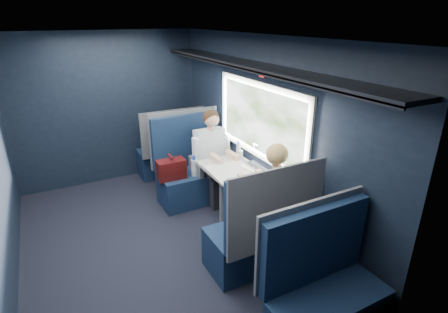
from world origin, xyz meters
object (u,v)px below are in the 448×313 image
seat_bay_near (191,172)px  bottle_small (238,149)px  table (234,176)px  seat_row_front (170,151)px  seat_row_back (323,294)px  woman (272,195)px  cup (240,154)px  man (213,153)px  laptop (260,162)px  seat_bay_far (260,234)px

seat_bay_near → bottle_small: bearing=-43.0°
table → seat_row_front: size_ratio=0.86×
seat_row_back → woman: size_ratio=0.88×
bottle_small → cup: bottle_small is taller
table → seat_row_front: (-0.18, 1.80, -0.25)m
seat_row_back → cup: bearing=77.5°
woman → bottle_small: woman is taller
seat_row_back → woman: (0.25, 1.09, 0.32)m
seat_bay_near → seat_row_front: size_ratio=1.09×
seat_row_front → bottle_small: seat_row_front is taller
seat_row_front → woman: bearing=-84.3°
table → seat_bay_near: 0.92m
man → table: bearing=-95.5°
seat_row_front → man: (0.25, -1.10, 0.31)m
table → laptop: bearing=-9.8°
seat_bay_near → seat_row_back: bearing=-89.6°
cup → man: bearing=122.1°
woman → bottle_small: (0.23, 1.11, 0.10)m
man → bottle_small: 0.39m
seat_bay_near → seat_bay_far: size_ratio=1.00×
man → seat_row_front: bearing=102.8°
table → bottle_small: bottle_small is taller
seat_bay_far → man: (0.25, 1.57, 0.30)m
cup → seat_bay_far: bearing=-111.4°
seat_row_back → man: bearing=84.3°
man → woman: (0.00, -1.41, 0.01)m
seat_row_front → woman: 2.54m
seat_bay_far → seat_row_back: bearing=-90.0°
laptop → bottle_small: (-0.04, 0.46, 0.02)m
man → seat_bay_near: bearing=148.3°
man → laptop: 0.81m
seat_bay_near → bottle_small: (0.50, -0.47, 0.41)m
man → cup: 0.43m
seat_bay_far → laptop: size_ratio=3.16×
seat_bay_far → seat_row_front: 2.67m
man → seat_row_back: bearing=-95.7°
table → seat_row_front: bearing=95.8°
seat_row_back → bottle_small: seat_row_back is taller
seat_bay_far → cup: size_ratio=13.64×
seat_row_front → man: man is taller
laptop → bottle_small: bearing=95.1°
seat_bay_near → seat_row_back: seat_bay_near is taller
seat_bay_far → cup: seat_bay_far is taller
seat_bay_far → bottle_small: bearing=69.4°
woman → seat_bay_far: bearing=-146.2°
seat_row_front → seat_row_back: bearing=-90.0°
cup → seat_row_front: bearing=108.1°
seat_bay_near → man: 0.43m
cup → woman: bearing=-102.1°
man → laptop: man is taller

